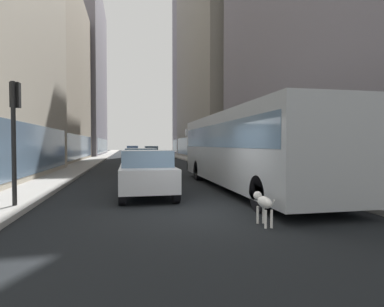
% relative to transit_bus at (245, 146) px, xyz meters
% --- Properties ---
extents(ground_plane, '(120.00, 120.00, 0.00)m').
position_rel_transit_bus_xyz_m(ground_plane, '(-2.80, 31.25, -1.78)').
color(ground_plane, black).
extents(sidewalk_left, '(2.40, 110.00, 0.15)m').
position_rel_transit_bus_xyz_m(sidewalk_left, '(-8.50, 31.25, -1.70)').
color(sidewalk_left, gray).
rests_on(sidewalk_left, ground).
extents(sidewalk_right, '(2.40, 110.00, 0.15)m').
position_rel_transit_bus_xyz_m(sidewalk_right, '(2.90, 31.25, -1.70)').
color(sidewalk_right, '#9E9991').
rests_on(sidewalk_right, ground).
extents(building_left_mid, '(10.26, 18.29, 18.29)m').
position_rel_transit_bus_xyz_m(building_left_mid, '(-14.70, 23.40, 7.36)').
color(building_left_mid, '#A0937F').
rests_on(building_left_mid, ground).
extents(building_left_far, '(11.41, 23.44, 27.85)m').
position_rel_transit_bus_xyz_m(building_left_far, '(-14.70, 44.96, 12.14)').
color(building_left_far, slate).
rests_on(building_left_far, ground).
extents(building_right_mid, '(11.74, 21.35, 28.17)m').
position_rel_transit_bus_xyz_m(building_right_mid, '(9.10, 28.39, 12.30)').
color(building_right_mid, gray).
rests_on(building_right_mid, ground).
extents(building_right_far, '(8.68, 15.01, 41.80)m').
position_rel_transit_bus_xyz_m(building_right_far, '(9.10, 47.66, 19.12)').
color(building_right_far, slate).
rests_on(building_right_far, ground).
extents(transit_bus, '(2.78, 11.53, 3.05)m').
position_rel_transit_bus_xyz_m(transit_bus, '(0.00, 0.00, 0.00)').
color(transit_bus, '#999EA3').
rests_on(transit_bus, ground).
extents(car_silver_sedan, '(1.84, 4.09, 1.62)m').
position_rel_transit_bus_xyz_m(car_silver_sedan, '(-4.00, -0.83, -0.96)').
color(car_silver_sedan, '#B7BABF').
rests_on(car_silver_sedan, ground).
extents(car_blue_hatchback, '(1.91, 4.72, 1.62)m').
position_rel_transit_bus_xyz_m(car_blue_hatchback, '(-4.00, 39.33, -0.95)').
color(car_blue_hatchback, '#4C6BB7').
rests_on(car_blue_hatchback, ground).
extents(car_grey_wagon, '(1.86, 4.14, 1.62)m').
position_rel_transit_bus_xyz_m(car_grey_wagon, '(-1.60, 30.61, -0.96)').
color(car_grey_wagon, slate).
rests_on(car_grey_wagon, ground).
extents(car_white_van, '(1.75, 4.22, 1.62)m').
position_rel_transit_bus_xyz_m(car_white_van, '(-4.00, 4.95, -0.96)').
color(car_white_van, silver).
rests_on(car_white_van, ground).
extents(dalmatian_dog, '(0.22, 0.96, 0.72)m').
position_rel_transit_bus_xyz_m(dalmatian_dog, '(-1.64, -5.41, -1.26)').
color(dalmatian_dog, white).
rests_on(dalmatian_dog, ground).
extents(pedestrian_with_handbag, '(0.45, 0.34, 1.69)m').
position_rel_transit_bus_xyz_m(pedestrian_with_handbag, '(2.74, -0.43, -0.76)').
color(pedestrian_with_handbag, '#1E1E2D').
rests_on(pedestrian_with_handbag, sidewalk_right).
extents(pedestrian_in_coat, '(0.34, 0.34, 1.69)m').
position_rel_transit_bus_xyz_m(pedestrian_in_coat, '(2.65, 5.47, -0.77)').
color(pedestrian_in_coat, '#1E1E2D').
rests_on(pedestrian_in_coat, sidewalk_right).
extents(traffic_light_near, '(0.24, 0.41, 3.40)m').
position_rel_transit_bus_xyz_m(traffic_light_near, '(-7.70, -2.54, 0.66)').
color(traffic_light_near, black).
rests_on(traffic_light_near, sidewalk_left).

